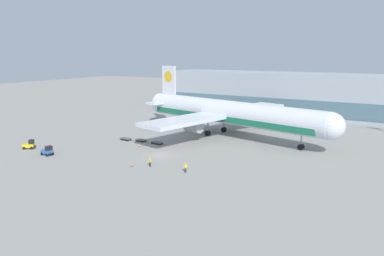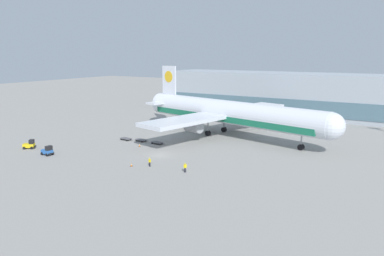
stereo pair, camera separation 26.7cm
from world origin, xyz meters
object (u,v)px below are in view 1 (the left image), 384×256
object	(u,v)px
baggage_dolly_lead	(126,139)
baggage_dolly_third	(157,142)
traffic_cone_near	(140,145)
traffic_cone_far	(132,165)
baggage_tug_foreground	(47,151)
baggage_tug_mid	(29,145)
airplane_main	(227,113)
baggage_dolly_second	(141,140)
ground_crew_far	(185,167)
ground_crew_near	(150,161)

from	to	relation	value
baggage_dolly_lead	baggage_dolly_third	size ratio (longest dim) A/B	1.00
traffic_cone_near	traffic_cone_far	size ratio (longest dim) A/B	1.10
baggage_tug_foreground	traffic_cone_near	size ratio (longest dim) A/B	3.83
baggage_tug_mid	baggage_tug_foreground	bearing A→B (deg)	-46.74
airplane_main	baggage_tug_foreground	distance (m)	42.67
baggage_tug_foreground	baggage_dolly_lead	distance (m)	19.20
baggage_dolly_second	traffic_cone_far	bearing A→B (deg)	-49.00
baggage_tug_mid	airplane_main	bearing A→B (deg)	11.40
baggage_dolly_second	ground_crew_far	world-z (taller)	ground_crew_far
airplane_main	baggage_tug_foreground	size ratio (longest dim) A/B	22.75
airplane_main	traffic_cone_near	distance (m)	23.88
baggage_dolly_second	ground_crew_near	xyz separation A→B (m)	(14.00, -15.01, 0.61)
airplane_main	ground_crew_near	xyz separation A→B (m)	(-0.65, -30.90, -4.84)
baggage_dolly_lead	ground_crew_far	bearing A→B (deg)	-20.92
baggage_dolly_lead	baggage_dolly_third	distance (m)	8.75
ground_crew_near	baggage_dolly_second	bearing A→B (deg)	140.42
airplane_main	traffic_cone_far	xyz separation A→B (m)	(-3.65, -32.52, -5.55)
airplane_main	baggage_tug_foreground	xyz separation A→B (m)	(-23.43, -35.32, -4.96)
baggage_dolly_lead	traffic_cone_far	xyz separation A→B (m)	(14.91, -15.77, -0.10)
baggage_tug_mid	baggage_dolly_lead	size ratio (longest dim) A/B	0.74
traffic_cone_near	ground_crew_near	bearing A→B (deg)	-44.34
baggage_tug_mid	baggage_dolly_third	world-z (taller)	baggage_tug_mid
baggage_tug_mid	baggage_dolly_second	bearing A→B (deg)	11.30
baggage_dolly_second	baggage_dolly_lead	bearing A→B (deg)	-160.05
airplane_main	baggage_dolly_lead	distance (m)	25.59
ground_crew_near	traffic_cone_near	xyz separation A→B (m)	(-11.12, 10.87, -0.68)
baggage_tug_foreground	traffic_cone_far	xyz separation A→B (m)	(19.78, 2.79, -0.59)
traffic_cone_near	traffic_cone_far	bearing A→B (deg)	-56.96
baggage_tug_foreground	baggage_dolly_lead	bearing A→B (deg)	77.81
baggage_dolly_second	baggage_dolly_third	world-z (taller)	same
baggage_dolly_second	traffic_cone_near	distance (m)	5.04
traffic_cone_far	baggage_tug_foreground	bearing A→B (deg)	-171.96
baggage_dolly_lead	traffic_cone_near	distance (m)	7.53
baggage_tug_foreground	baggage_dolly_lead	xyz separation A→B (m)	(4.88, 18.56, -0.49)
airplane_main	ground_crew_far	distance (m)	31.59
baggage_dolly_second	ground_crew_near	world-z (taller)	ground_crew_near
baggage_dolly_lead	traffic_cone_far	size ratio (longest dim) A/B	6.30
baggage_dolly_second	baggage_dolly_third	distance (m)	4.82
ground_crew_far	traffic_cone_far	bearing A→B (deg)	141.69
baggage_dolly_third	baggage_dolly_lead	bearing A→B (deg)	-168.14
airplane_main	ground_crew_near	distance (m)	31.28
baggage_tug_mid	traffic_cone_far	bearing A→B (deg)	-33.17
airplane_main	traffic_cone_far	size ratio (longest dim) A/B	95.66
baggage_tug_foreground	traffic_cone_far	world-z (taller)	baggage_tug_foreground
traffic_cone_far	traffic_cone_near	bearing A→B (deg)	123.04
airplane_main	baggage_tug_foreground	bearing A→B (deg)	-110.63
baggage_tug_foreground	ground_crew_near	distance (m)	23.20
ground_crew_far	traffic_cone_near	world-z (taller)	ground_crew_far
baggage_dolly_second	traffic_cone_near	size ratio (longest dim) A/B	5.75
baggage_dolly_lead	baggage_dolly_third	world-z (taller)	same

